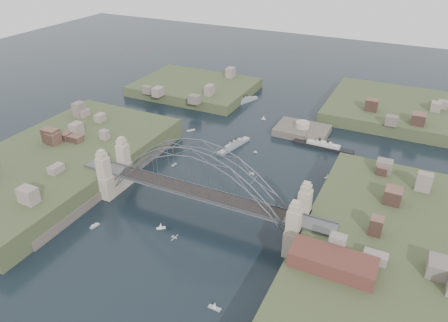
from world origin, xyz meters
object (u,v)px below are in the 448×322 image
ocean_liner (323,146)px  wharf_shed (333,262)px  naval_cruiser_near (234,145)px  bridge (198,181)px  naval_cruiser_far (245,101)px  fort_island (302,134)px

ocean_liner → wharf_shed: bearing=-74.7°
naval_cruiser_near → ocean_liner: size_ratio=0.76×
bridge → naval_cruiser_far: 96.42m
naval_cruiser_near → bridge: bearing=-78.7°
bridge → naval_cruiser_near: bridge is taller
fort_island → wharf_shed: size_ratio=1.10×
wharf_shed → naval_cruiser_far: 126.98m
wharf_shed → naval_cruiser_far: size_ratio=1.26×
bridge → wharf_shed: 46.23m
bridge → naval_cruiser_near: (-9.09, 45.61, -11.47)m
fort_island → bridge: bearing=-99.7°
fort_island → naval_cruiser_near: size_ratio=1.20×
wharf_shed → naval_cruiser_near: (-53.09, 59.61, -9.15)m
fort_island → ocean_liner: 15.07m
bridge → ocean_liner: bearing=68.6°
ocean_liner → naval_cruiser_far: bearing=146.4°
bridge → ocean_liner: size_ratio=3.47×
bridge → naval_cruiser_far: bridge is taller
fort_island → ocean_liner: (11.67, -9.45, 1.26)m
naval_cruiser_near → naval_cruiser_far: naval_cruiser_near is taller
fort_island → ocean_liner: size_ratio=0.91×
wharf_shed → ocean_liner: 77.80m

